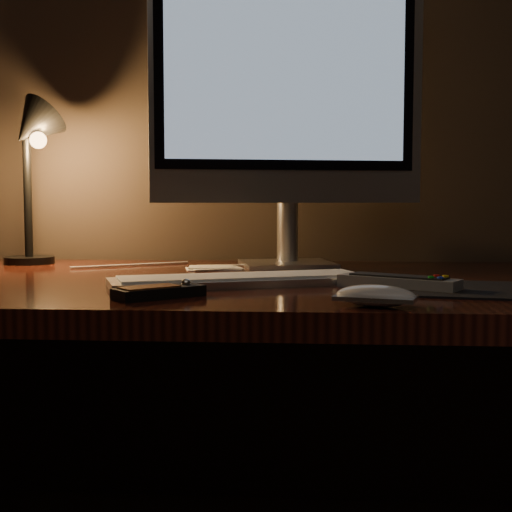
# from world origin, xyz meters

# --- Properties ---
(desk) EXTENTS (1.60, 0.75, 0.75)m
(desk) POSITION_xyz_m (0.00, 1.93, 0.62)
(desk) COLOR #3D160D
(desk) RESTS_ON ground
(monitor) EXTENTS (0.57, 0.21, 0.61)m
(monitor) POSITION_xyz_m (0.04, 2.10, 1.11)
(monitor) COLOR silver
(monitor) RESTS_ON desk
(keyboard) EXTENTS (0.45, 0.27, 0.02)m
(keyboard) POSITION_xyz_m (-0.02, 1.77, 0.76)
(keyboard) COLOR silver
(keyboard) RESTS_ON desk
(mousepad) EXTENTS (0.31, 0.26, 0.00)m
(mousepad) POSITION_xyz_m (0.32, 1.72, 0.75)
(mousepad) COLOR black
(mousepad) RESTS_ON desk
(mouse) EXTENTS (0.12, 0.08, 0.02)m
(mouse) POSITION_xyz_m (0.18, 1.54, 0.76)
(mouse) COLOR white
(mouse) RESTS_ON desk
(media_remote) EXTENTS (0.13, 0.12, 0.02)m
(media_remote) POSITION_xyz_m (-0.13, 1.60, 0.76)
(media_remote) COLOR black
(media_remote) RESTS_ON desk
(tv_remote) EXTENTS (0.19, 0.14, 0.03)m
(tv_remote) POSITION_xyz_m (0.23, 1.73, 0.76)
(tv_remote) COLOR gray
(tv_remote) RESTS_ON desk
(papers) EXTENTS (0.12, 0.10, 0.01)m
(papers) POSITION_xyz_m (-0.11, 2.02, 0.75)
(papers) COLOR white
(papers) RESTS_ON desk
(desk_lamp) EXTENTS (0.18, 0.19, 0.36)m
(desk_lamp) POSITION_xyz_m (-0.50, 2.09, 1.00)
(desk_lamp) COLOR black
(desk_lamp) RESTS_ON desk
(cable) EXTENTS (0.47, 0.19, 0.00)m
(cable) POSITION_xyz_m (-0.16, 2.07, 0.75)
(cable) COLOR white
(cable) RESTS_ON desk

